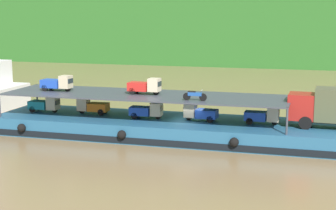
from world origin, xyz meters
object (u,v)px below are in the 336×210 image
at_px(mini_truck_lower_stern, 45,104).
at_px(mini_truck_lower_aft, 92,106).
at_px(cargo_barge, 188,129).
at_px(mini_truck_lower_bow, 263,116).
at_px(mini_truck_lower_mid, 147,110).
at_px(mini_truck_lower_fore, 200,113).
at_px(mini_truck_upper_stern, 57,83).
at_px(mini_truck_upper_mid, 145,86).
at_px(motorcycle_upper_port, 195,95).

xyz_separation_m(mini_truck_lower_stern, mini_truck_lower_aft, (4.47, 0.36, 0.00)).
height_order(cargo_barge, mini_truck_lower_bow, mini_truck_lower_bow).
relative_size(mini_truck_lower_mid, mini_truck_lower_fore, 1.00).
relative_size(cargo_barge, mini_truck_lower_fore, 11.93).
height_order(mini_truck_lower_stern, mini_truck_upper_stern, mini_truck_upper_stern).
bearing_deg(mini_truck_lower_aft, mini_truck_lower_bow, -0.91).
relative_size(cargo_barge, mini_truck_lower_bow, 12.11).
distance_m(mini_truck_lower_fore, mini_truck_upper_stern, 12.96).
height_order(mini_truck_lower_stern, mini_truck_upper_mid, mini_truck_upper_mid).
xyz_separation_m(cargo_barge, mini_truck_upper_mid, (-3.82, 0.18, 3.44)).
bearing_deg(mini_truck_upper_stern, mini_truck_lower_fore, 0.84).
distance_m(cargo_barge, mini_truck_lower_mid, 3.83).
xyz_separation_m(mini_truck_lower_mid, mini_truck_upper_mid, (-0.27, 0.39, 2.00)).
bearing_deg(mini_truck_upper_mid, mini_truck_upper_stern, -177.87).
xyz_separation_m(cargo_barge, mini_truck_lower_mid, (-3.54, -0.21, 1.44)).
bearing_deg(cargo_barge, mini_truck_lower_mid, -176.65).
distance_m(mini_truck_lower_stern, mini_truck_lower_fore, 14.23).
relative_size(mini_truck_lower_aft, mini_truck_upper_mid, 1.00).
xyz_separation_m(mini_truck_upper_stern, mini_truck_upper_mid, (8.00, 0.30, 0.00)).
bearing_deg(mini_truck_lower_mid, mini_truck_lower_stern, 178.23).
bearing_deg(mini_truck_lower_stern, mini_truck_lower_mid, -1.77).
bearing_deg(cargo_barge, mini_truck_lower_stern, 179.60).
distance_m(mini_truck_lower_stern, mini_truck_upper_stern, 2.47).
height_order(cargo_barge, mini_truck_lower_stern, mini_truck_lower_stern).
xyz_separation_m(cargo_barge, mini_truck_upper_stern, (-11.82, -0.12, 3.44)).
distance_m(cargo_barge, mini_truck_lower_fore, 1.75).
relative_size(mini_truck_lower_fore, mini_truck_lower_bow, 1.02).
bearing_deg(motorcycle_upper_port, mini_truck_lower_fore, 89.41).
height_order(mini_truck_lower_mid, mini_truck_lower_bow, same).
height_order(mini_truck_lower_aft, mini_truck_lower_mid, same).
xyz_separation_m(mini_truck_lower_stern, mini_truck_lower_fore, (14.23, -0.02, 0.00)).
relative_size(mini_truck_lower_bow, motorcycle_upper_port, 1.45).
bearing_deg(mini_truck_lower_fore, mini_truck_upper_mid, 178.69).
height_order(cargo_barge, mini_truck_upper_mid, mini_truck_upper_mid).
bearing_deg(mini_truck_lower_mid, motorcycle_upper_port, -20.62).
relative_size(mini_truck_lower_stern, mini_truck_lower_bow, 1.01).
distance_m(mini_truck_upper_stern, motorcycle_upper_port, 12.90).
bearing_deg(mini_truck_lower_mid, mini_truck_lower_fore, 3.53).
bearing_deg(mini_truck_lower_bow, cargo_barge, -177.94).
distance_m(mini_truck_lower_stern, mini_truck_lower_aft, 4.49).
bearing_deg(cargo_barge, motorcycle_upper_port, -63.20).
distance_m(mini_truck_lower_stern, mini_truck_lower_bow, 19.29).
bearing_deg(mini_truck_upper_stern, mini_truck_lower_aft, 10.62).
xyz_separation_m(mini_truck_lower_aft, mini_truck_lower_mid, (5.24, -0.66, 0.00)).
distance_m(mini_truck_lower_mid, mini_truck_lower_fore, 4.53).
xyz_separation_m(mini_truck_lower_aft, mini_truck_lower_bow, (14.82, -0.24, 0.00)).
bearing_deg(mini_truck_upper_mid, mini_truck_lower_bow, 0.21).
bearing_deg(mini_truck_lower_aft, motorcycle_upper_port, -13.58).
relative_size(mini_truck_lower_stern, mini_truck_upper_mid, 0.99).
height_order(mini_truck_lower_bow, mini_truck_upper_stern, mini_truck_upper_stern).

